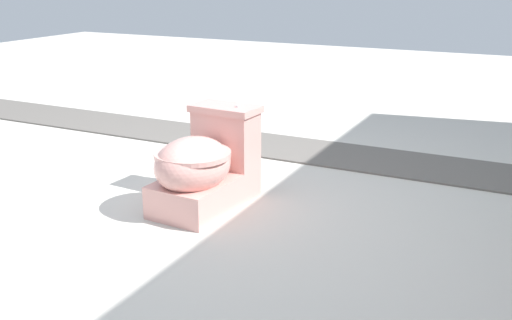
% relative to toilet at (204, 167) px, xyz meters
% --- Properties ---
extents(ground_plane, '(14.00, 14.00, 0.00)m').
position_rel_toilet_xyz_m(ground_plane, '(0.08, 0.03, -0.22)').
color(ground_plane, beige).
extents(gravel_strip, '(0.56, 8.00, 0.01)m').
position_rel_toilet_xyz_m(gravel_strip, '(-1.18, 0.53, -0.21)').
color(gravel_strip, '#605B56').
rests_on(gravel_strip, ground).
extents(toilet, '(0.65, 0.42, 0.52)m').
position_rel_toilet_xyz_m(toilet, '(0.00, 0.00, 0.00)').
color(toilet, '#E09E93').
rests_on(toilet, ground).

